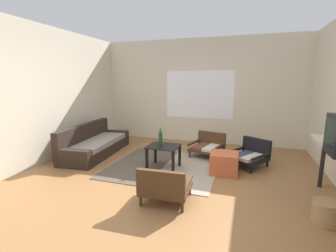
{
  "coord_description": "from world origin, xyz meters",
  "views": [
    {
      "loc": [
        1.21,
        -3.23,
        1.62
      ],
      "look_at": [
        -0.1,
        0.7,
        0.84
      ],
      "focal_mm": 25.49,
      "sensor_mm": 36.0,
      "label": 1
    }
  ],
  "objects": [
    {
      "name": "ground_plane",
      "position": [
        0.0,
        0.0,
        0.0
      ],
      "size": [
        7.8,
        7.8,
        0.0
      ],
      "primitive_type": "plane",
      "color": "olive"
    },
    {
      "name": "far_wall_with_window",
      "position": [
        0.0,
        3.06,
        1.35
      ],
      "size": [
        5.6,
        0.13,
        2.7
      ],
      "color": "beige",
      "rests_on": "ground"
    },
    {
      "name": "side_wall_left",
      "position": [
        -2.66,
        0.3,
        1.35
      ],
      "size": [
        0.12,
        6.6,
        2.7
      ],
      "primitive_type": "cube",
      "color": "beige",
      "rests_on": "ground"
    },
    {
      "name": "area_rug",
      "position": [
        -0.23,
        0.88,
        0.01
      ],
      "size": [
        2.0,
        1.93,
        0.01
      ],
      "color": "#4C4238",
      "rests_on": "ground"
    },
    {
      "name": "couch",
      "position": [
        -1.99,
        1.16,
        0.21
      ],
      "size": [
        0.92,
        2.04,
        0.67
      ],
      "color": "black",
      "rests_on": "ground"
    },
    {
      "name": "coffee_table",
      "position": [
        -0.21,
        0.78,
        0.35
      ],
      "size": [
        0.58,
        0.51,
        0.44
      ],
      "color": "black",
      "rests_on": "ground"
    },
    {
      "name": "armchair_by_window",
      "position": [
        0.45,
        1.81,
        0.24
      ],
      "size": [
        0.77,
        0.73,
        0.5
      ],
      "color": "#472D19",
      "rests_on": "ground"
    },
    {
      "name": "armchair_striped_foreground",
      "position": [
        0.23,
        -0.41,
        0.24
      ],
      "size": [
        0.67,
        0.61,
        0.52
      ],
      "color": "#472D19",
      "rests_on": "ground"
    },
    {
      "name": "armchair_corner",
      "position": [
        1.32,
        1.47,
        0.22
      ],
      "size": [
        0.84,
        0.85,
        0.51
      ],
      "color": "black",
      "rests_on": "ground"
    },
    {
      "name": "ottoman_orange",
      "position": [
        0.89,
        0.91,
        0.19
      ],
      "size": [
        0.49,
        0.49,
        0.37
      ],
      "primitive_type": "cube",
      "rotation": [
        0.0,
        0.0,
        0.04
      ],
      "color": "#BC5633",
      "rests_on": "ground"
    },
    {
      "name": "glass_bottle",
      "position": [
        -0.28,
        0.79,
        0.58
      ],
      "size": [
        0.07,
        0.07,
        0.31
      ],
      "color": "#194723",
      "rests_on": "coffee_table"
    },
    {
      "name": "wicker_basket",
      "position": [
        2.15,
        -0.27,
        0.13
      ],
      "size": [
        0.3,
        0.3,
        0.26
      ],
      "primitive_type": "cylinder",
      "color": "#9E7A4C",
      "rests_on": "ground"
    }
  ]
}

